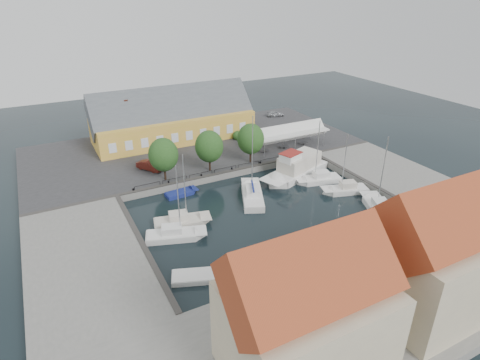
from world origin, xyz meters
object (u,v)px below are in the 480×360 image
Objects in this scene: east_boat_c at (379,210)px; west_boat_b at (181,222)px; launch_sw at (199,278)px; trawler at (296,169)px; east_boat_b at (345,191)px; west_boat_c at (175,236)px; launch_nw at (181,194)px; car_silver at (275,114)px; warehouse at (170,120)px; car_red at (150,166)px; east_boat_a at (319,180)px; tent_canopy at (290,133)px; center_sailboat at (252,196)px.

east_boat_c is 1.08× the size of west_boat_b.
trawler is at bearing 34.63° from launch_sw.
east_boat_b is at bearing -70.30° from trawler.
west_boat_c reaches higher than launch_sw.
west_boat_c is 2.06× the size of launch_nw.
trawler is at bearing -6.71° from launch_nw.
car_silver is at bearing 43.68° from west_boat_c.
warehouse reaches higher than car_red.
warehouse is 2.17× the size of trawler.
warehouse is 29.54m from east_boat_a.
west_boat_b is (-24.67, -13.44, -3.42)m from tent_canopy.
tent_canopy is 1.06× the size of trawler.
center_sailboat reaches higher than west_boat_c.
warehouse reaches higher than east_boat_a.
center_sailboat is at bearing 179.62° from east_boat_a.
center_sailboat is 13.31m from east_boat_b.
west_boat_c is (-1.69, -2.49, 0.00)m from west_boat_b.
car_red is 22.31m from trawler.
car_red is (-23.97, 1.89, -1.97)m from tent_canopy.
launch_nw is (-8.24, 5.57, -0.27)m from center_sailboat.
east_boat_a is 2.13× the size of launch_nw.
launch_nw is at bearing -164.52° from tent_canopy.
tent_canopy is at bearing 78.25° from east_boat_a.
warehouse reaches higher than east_boat_b.
west_boat_c reaches higher than car_silver.
warehouse is 3.09× the size of east_boat_b.
launch_nw is at bearing 66.11° from west_boat_c.
east_boat_a is 27.03m from launch_sw.
east_boat_a is at bearing -16.10° from launch_nw.
launch_nw is at bearing 154.13° from east_boat_b.
car_red is at bearing 84.06° from launch_sw.
tent_canopy is 3.23× the size of car_red.
tent_canopy is at bearing 87.46° from east_boat_c.
east_boat_b is 1.97× the size of launch_nw.
west_boat_c reaches higher than trawler.
west_boat_c is (-26.36, -15.93, -3.42)m from tent_canopy.
trawler is 18.07m from launch_nw.
warehouse is 33.98m from east_boat_b.
car_silver is 0.36× the size of west_boat_b.
west_boat_b is 1.00× the size of west_boat_c.
warehouse is 6.08× the size of launch_nw.
east_boat_a reaches higher than trawler.
center_sailboat is (-13.77, -11.66, -3.32)m from tent_canopy.
warehouse is at bearing 113.34° from east_boat_c.
warehouse is 14.32m from car_red.
east_boat_c is 25.30m from west_boat_b.
launch_nw is at bearing 70.03° from west_boat_b.
car_red is at bearing 141.56° from east_boat_b.
launch_sw is at bearing -92.05° from west_boat_c.
center_sailboat reaches higher than launch_sw.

